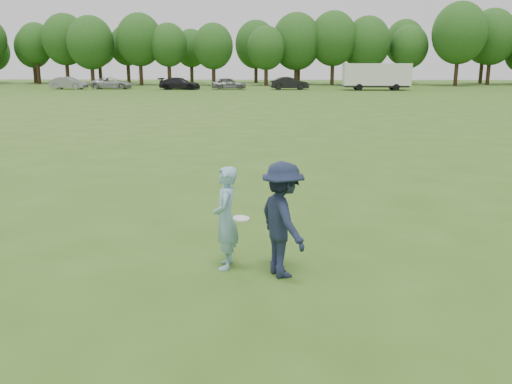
% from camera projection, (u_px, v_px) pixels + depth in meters
% --- Properties ---
extents(ground, '(200.00, 200.00, 0.00)m').
position_uv_depth(ground, '(274.00, 277.00, 8.67)').
color(ground, '#355618').
rests_on(ground, ground).
extents(thrower, '(0.42, 0.63, 1.72)m').
position_uv_depth(thrower, '(226.00, 218.00, 8.91)').
color(thrower, '#80B3C7').
rests_on(thrower, ground).
extents(defender, '(1.14, 1.38, 1.86)m').
position_uv_depth(defender, '(283.00, 220.00, 8.56)').
color(defender, '#1B233B').
rests_on(defender, ground).
extents(car_b, '(4.81, 2.19, 1.53)m').
position_uv_depth(car_b, '(69.00, 83.00, 68.50)').
color(car_b, gray).
rests_on(car_b, ground).
extents(car_c, '(5.23, 2.50, 1.44)m').
position_uv_depth(car_c, '(112.00, 83.00, 69.01)').
color(car_c, '#A6A6AA').
rests_on(car_c, ground).
extents(car_d, '(5.31, 2.64, 1.48)m').
position_uv_depth(car_d, '(180.00, 84.00, 67.44)').
color(car_d, black).
rests_on(car_d, ground).
extents(car_e, '(4.52, 2.26, 1.48)m').
position_uv_depth(car_e, '(229.00, 83.00, 67.88)').
color(car_e, slate).
rests_on(car_e, ground).
extents(car_f, '(4.89, 2.21, 1.56)m').
position_uv_depth(car_f, '(289.00, 83.00, 67.33)').
color(car_f, black).
rests_on(car_f, ground).
extents(disc_in_play, '(0.28, 0.28, 0.06)m').
position_uv_depth(disc_in_play, '(241.00, 219.00, 8.66)').
color(disc_in_play, white).
rests_on(disc_in_play, ground).
extents(cargo_trailer, '(9.00, 2.75, 3.20)m').
position_uv_depth(cargo_trailer, '(376.00, 75.00, 65.81)').
color(cargo_trailer, white).
rests_on(cargo_trailer, ground).
extents(treeline, '(130.35, 18.39, 11.74)m').
position_uv_depth(treeline, '(296.00, 42.00, 81.81)').
color(treeline, '#332114').
rests_on(treeline, ground).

